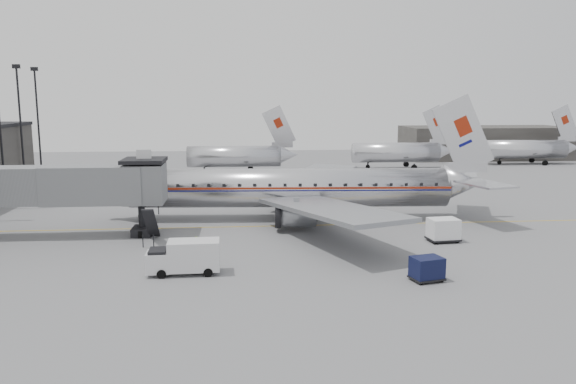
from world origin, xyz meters
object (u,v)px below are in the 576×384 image
at_px(service_van, 184,257).
at_px(baggage_cart_navy, 427,268).
at_px(airliner, 297,188).
at_px(ramp_worker, 197,248).
at_px(baggage_cart_white, 443,229).

bearing_deg(service_van, baggage_cart_navy, -11.79).
distance_m(airliner, ramp_worker, 15.41).
bearing_deg(airliner, service_van, -115.44).
distance_m(baggage_cart_white, ramp_worker, 19.34).
distance_m(airliner, service_van, 18.62).
distance_m(service_van, baggage_cart_white, 20.74).
distance_m(baggage_cart_navy, baggage_cart_white, 10.40).
relative_size(airliner, baggage_cart_navy, 16.60).
bearing_deg(ramp_worker, service_van, -141.70).
height_order(airliner, baggage_cart_white, airliner).
height_order(baggage_cart_white, ramp_worker, baggage_cart_white).
distance_m(airliner, baggage_cart_white, 14.50).
height_order(service_van, ramp_worker, service_van).
distance_m(airliner, baggage_cart_navy, 20.06).
bearing_deg(baggage_cart_navy, service_van, 155.35).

